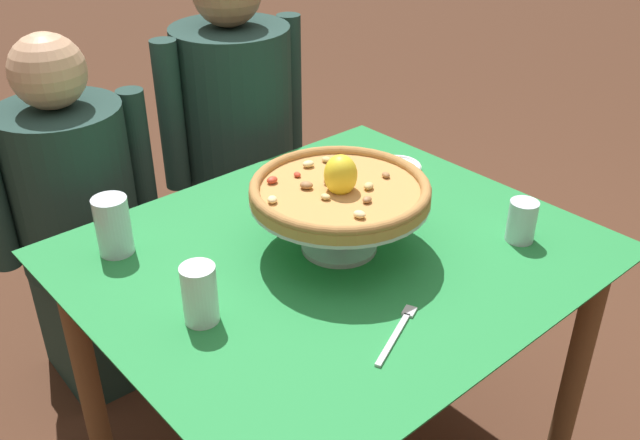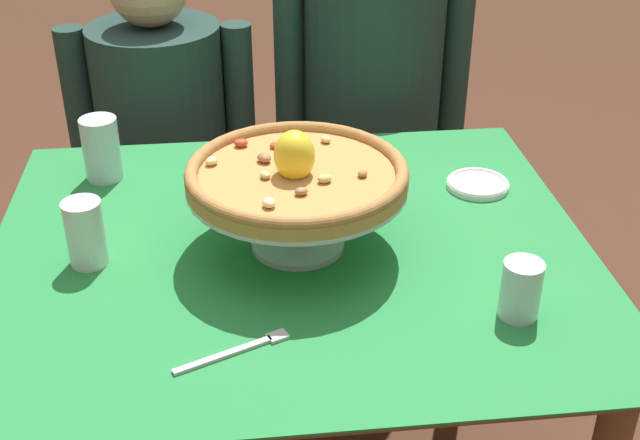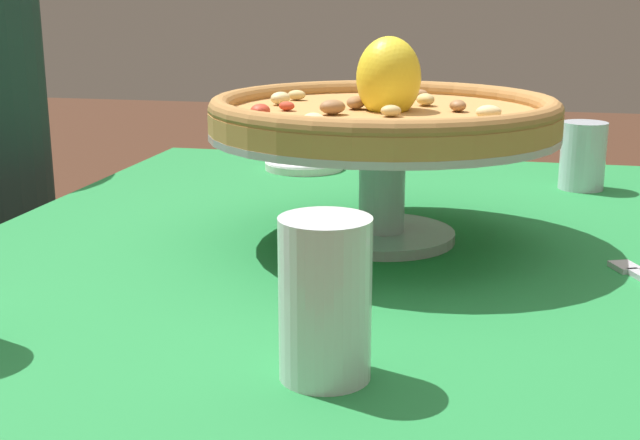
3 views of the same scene
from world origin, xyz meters
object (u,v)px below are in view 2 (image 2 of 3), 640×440
at_px(pizza, 297,174).
at_px(side_plate, 478,184).
at_px(water_glass_side_left, 86,236).
at_px(water_glass_back_left, 102,152).
at_px(water_glass_front_right, 520,293).
at_px(diner_left, 166,157).
at_px(pizza_stand, 297,202).
at_px(dinner_fork, 239,350).
at_px(diner_right, 371,121).

height_order(pizza, side_plate, pizza).
bearing_deg(water_glass_side_left, water_glass_back_left, 91.61).
xyz_separation_m(water_glass_side_left, water_glass_front_right, (0.73, -0.24, -0.01)).
bearing_deg(diner_left, pizza_stand, -69.15).
xyz_separation_m(water_glass_side_left, side_plate, (0.79, 0.21, -0.05)).
bearing_deg(dinner_fork, diner_left, 99.53).
distance_m(side_plate, dinner_fork, 0.72).
height_order(water_glass_side_left, water_glass_back_left, water_glass_back_left).
distance_m(pizza, diner_right, 0.89).
relative_size(water_glass_front_right, water_glass_back_left, 0.73).
relative_size(water_glass_back_left, side_plate, 1.05).
height_order(pizza, water_glass_front_right, pizza).
bearing_deg(pizza_stand, water_glass_back_left, 140.11).
xyz_separation_m(pizza, water_glass_back_left, (-0.39, 0.33, -0.09)).
bearing_deg(diner_right, pizza_stand, -108.90).
height_order(pizza, water_glass_side_left, pizza).
height_order(water_glass_front_right, diner_right, diner_right).
distance_m(water_glass_front_right, side_plate, 0.45).
bearing_deg(diner_left, pizza, -69.18).
height_order(pizza_stand, pizza, pizza).
relative_size(water_glass_front_right, diner_left, 0.09).
relative_size(water_glass_side_left, water_glass_front_right, 1.24).
bearing_deg(side_plate, water_glass_back_left, 170.40).
distance_m(water_glass_side_left, side_plate, 0.81).
height_order(dinner_fork, diner_right, diner_right).
bearing_deg(side_plate, pizza, -154.25).
bearing_deg(pizza, side_plate, 25.75).
bearing_deg(water_glass_side_left, diner_right, 51.11).
distance_m(side_plate, diner_left, 0.95).
height_order(pizza, diner_right, diner_right).
distance_m(water_glass_front_right, diner_left, 1.25).
xyz_separation_m(side_plate, diner_left, (-0.71, 0.60, -0.19)).
bearing_deg(dinner_fork, side_plate, 43.21).
distance_m(pizza_stand, water_glass_back_left, 0.51).
height_order(pizza_stand, diner_right, diner_right).
height_order(water_glass_front_right, water_glass_back_left, water_glass_back_left).
height_order(water_glass_side_left, diner_left, diner_left).
bearing_deg(pizza_stand, water_glass_front_right, -36.08).
height_order(water_glass_side_left, water_glass_front_right, water_glass_side_left).
height_order(water_glass_back_left, side_plate, water_glass_back_left).
distance_m(water_glass_back_left, diner_left, 0.54).
relative_size(side_plate, diner_right, 0.11).
bearing_deg(water_glass_front_right, pizza, 143.95).
relative_size(pizza, side_plate, 3.05).
bearing_deg(side_plate, dinner_fork, -136.79).
xyz_separation_m(water_glass_front_right, side_plate, (0.06, 0.45, -0.03)).
bearing_deg(water_glass_front_right, water_glass_side_left, 161.76).
bearing_deg(side_plate, water_glass_side_left, -165.36).
bearing_deg(pizza_stand, dinner_fork, -112.05).
bearing_deg(water_glass_side_left, diner_left, 84.31).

